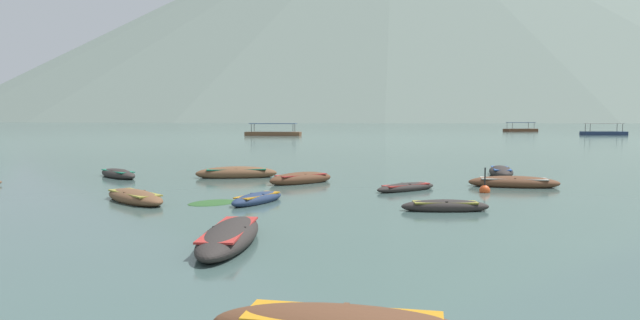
{
  "coord_description": "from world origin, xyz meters",
  "views": [
    {
      "loc": [
        -0.18,
        -4.98,
        3.12
      ],
      "look_at": [
        1.97,
        28.83,
        0.64
      ],
      "focal_mm": 31.35,
      "sensor_mm": 36.0,
      "label": 1
    }
  ],
  "objects": [
    {
      "name": "ground_plane",
      "position": [
        0.0,
        1500.0,
        0.0
      ],
      "size": [
        6000.0,
        6000.0,
        0.0
      ],
      "primitive_type": "plane",
      "color": "#425B56"
    },
    {
      "name": "ferry_2",
      "position": [
        59.29,
        132.46,
        0.45
      ],
      "size": [
        8.66,
        4.63,
        2.54
      ],
      "color": "brown",
      "rests_on": "ground"
    },
    {
      "name": "mooring_buoy",
      "position": [
        8.34,
        18.17,
        0.11
      ],
      "size": [
        0.45,
        0.45,
        1.21
      ],
      "color": "#DB4C1E",
      "rests_on": "ground"
    },
    {
      "name": "mountain_2",
      "position": [
        -121.69,
        1460.67,
        173.34
      ],
      "size": [
        1373.31,
        1373.31,
        346.68
      ],
      "primitive_type": "cone",
      "color": "#4C5B56",
      "rests_on": "ground"
    },
    {
      "name": "rowboat_1",
      "position": [
        -1.57,
        8.88,
        0.2
      ],
      "size": [
        1.78,
        4.7,
        0.65
      ],
      "color": "#2D2826",
      "rests_on": "ground"
    },
    {
      "name": "rowboat_12",
      "position": [
        -1.21,
        15.82,
        0.15
      ],
      "size": [
        2.32,
        3.04,
        0.48
      ],
      "color": "navy",
      "rests_on": "ground"
    },
    {
      "name": "weed_patch_0",
      "position": [
        1.24,
        26.08,
        0.0
      ],
      "size": [
        2.66,
        2.69,
        0.14
      ],
      "primitive_type": "ellipsoid",
      "rotation": [
        0.0,
        0.0,
        1.05
      ],
      "color": "#38662D",
      "rests_on": "ground"
    },
    {
      "name": "ferry_0",
      "position": [
        62.31,
        100.74,
        0.45
      ],
      "size": [
        8.41,
        3.34,
        2.54
      ],
      "color": "navy",
      "rests_on": "ground"
    },
    {
      "name": "rowboat_6",
      "position": [
        0.61,
        22.17,
        0.21
      ],
      "size": [
        3.63,
        3.0,
        0.68
      ],
      "color": "brown",
      "rests_on": "ground"
    },
    {
      "name": "rowboat_7",
      "position": [
        5.28,
        13.6,
        0.15
      ],
      "size": [
        3.05,
        1.02,
        0.48
      ],
      "color": "#2D2826",
      "rests_on": "ground"
    },
    {
      "name": "rowboat_9",
      "position": [
        10.4,
        20.06,
        0.2
      ],
      "size": [
        4.27,
        2.3,
        0.63
      ],
      "color": "brown",
      "rests_on": "ground"
    },
    {
      "name": "rowboat_4",
      "position": [
        -9.14,
        25.51,
        0.18
      ],
      "size": [
        3.15,
        3.63,
        0.58
      ],
      "color": "#2D2826",
      "rests_on": "ground"
    },
    {
      "name": "rowboat_0",
      "position": [
        5.13,
        19.02,
        0.14
      ],
      "size": [
        3.24,
        2.42,
        0.43
      ],
      "color": "#2D2826",
      "rests_on": "ground"
    },
    {
      "name": "ferry_1",
      "position": [
        -2.31,
        101.48,
        0.45
      ],
      "size": [
        10.83,
        4.99,
        2.54
      ],
      "color": "brown",
      "rests_on": "ground"
    },
    {
      "name": "rowboat_8",
      "position": [
        -2.77,
        25.03,
        0.23
      ],
      "size": [
        4.43,
        1.67,
        0.75
      ],
      "color": "brown",
      "rests_on": "ground"
    },
    {
      "name": "rowboat_5",
      "position": [
        -5.85,
        16.35,
        0.18
      ],
      "size": [
        3.46,
        3.95,
        0.58
      ],
      "color": "brown",
      "rests_on": "ground"
    },
    {
      "name": "weed_patch_1",
      "position": [
        -2.86,
        15.89,
        0.0
      ],
      "size": [
        2.42,
        2.33,
        0.14
      ],
      "primitive_type": "ellipsoid",
      "rotation": [
        0.0,
        0.0,
        2.26
      ],
      "color": "#2D5628",
      "rests_on": "ground"
    },
    {
      "name": "rowboat_13",
      "position": [
        11.9,
        25.38,
        0.2
      ],
      "size": [
        2.31,
        4.07,
        0.64
      ],
      "color": "#2D2826",
      "rests_on": "ground"
    },
    {
      "name": "mountain_3",
      "position": [
        259.46,
        1338.91,
        266.4
      ],
      "size": [
        1855.42,
        1855.42,
        532.79
      ],
      "primitive_type": "cone",
      "color": "slate",
      "rests_on": "ground"
    }
  ]
}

